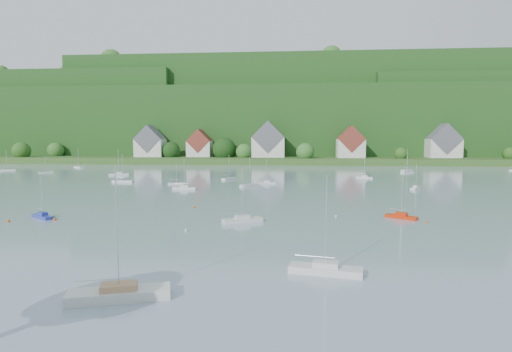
% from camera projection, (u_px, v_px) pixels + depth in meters
% --- Properties ---
extents(far_shore_strip, '(600.00, 60.00, 3.00)m').
position_uv_depth(far_shore_strip, '(260.00, 159.00, 221.30)').
color(far_shore_strip, '#29541F').
rests_on(far_shore_strip, ground).
extents(forested_ridge, '(620.00, 181.22, 69.89)m').
position_uv_depth(forested_ridge, '(268.00, 123.00, 287.31)').
color(forested_ridge, '#133A12').
rests_on(forested_ridge, ground).
extents(village_building_0, '(14.00, 10.40, 16.00)m').
position_uv_depth(village_building_0, '(150.00, 144.00, 212.33)').
color(village_building_0, beige).
rests_on(village_building_0, far_shore_strip).
extents(village_building_1, '(12.00, 9.36, 14.00)m').
position_uv_depth(village_building_1, '(200.00, 145.00, 212.26)').
color(village_building_1, beige).
rests_on(village_building_1, far_shore_strip).
extents(village_building_2, '(16.00, 11.44, 18.00)m').
position_uv_depth(village_building_2, '(268.00, 142.00, 208.16)').
color(village_building_2, beige).
rests_on(village_building_2, far_shore_strip).
extents(village_building_3, '(13.00, 10.40, 15.50)m').
position_uv_depth(village_building_3, '(351.00, 144.00, 202.85)').
color(village_building_3, beige).
rests_on(village_building_3, far_shore_strip).
extents(village_building_4, '(15.00, 10.40, 16.50)m').
position_uv_depth(village_building_4, '(443.00, 144.00, 202.99)').
color(village_building_4, beige).
rests_on(village_building_4, far_shore_strip).
extents(near_sailboat_1, '(4.94, 3.98, 6.77)m').
position_uv_depth(near_sailboat_1, '(43.00, 216.00, 66.92)').
color(near_sailboat_1, '#283599').
rests_on(near_sailboat_1, ground).
extents(near_sailboat_2, '(8.29, 4.44, 10.78)m').
position_uv_depth(near_sailboat_2, '(119.00, 293.00, 33.40)').
color(near_sailboat_2, silver).
rests_on(near_sailboat_2, ground).
extents(near_sailboat_3, '(6.29, 4.35, 8.34)m').
position_uv_depth(near_sailboat_3, '(242.00, 219.00, 63.66)').
color(near_sailboat_3, silver).
rests_on(near_sailboat_3, ground).
extents(near_sailboat_4, '(7.18, 3.27, 9.36)m').
position_uv_depth(near_sailboat_4, '(326.00, 269.00, 39.65)').
color(near_sailboat_4, silver).
rests_on(near_sailboat_4, ground).
extents(near_sailboat_5, '(4.87, 4.10, 6.76)m').
position_uv_depth(near_sailboat_5, '(401.00, 216.00, 66.62)').
color(near_sailboat_5, red).
rests_on(near_sailboat_5, ground).
extents(mooring_buoy_0, '(0.49, 0.49, 0.49)m').
position_uv_depth(mooring_buoy_0, '(55.00, 220.00, 65.17)').
color(mooring_buoy_0, '#D55205').
rests_on(mooring_buoy_0, ground).
extents(mooring_buoy_1, '(0.38, 0.38, 0.38)m').
position_uv_depth(mooring_buoy_1, '(186.00, 231.00, 57.85)').
color(mooring_buoy_1, silver).
rests_on(mooring_buoy_1, ground).
extents(mooring_buoy_2, '(0.40, 0.40, 0.40)m').
position_uv_depth(mooring_buoy_2, '(427.00, 223.00, 63.19)').
color(mooring_buoy_2, '#D55205').
rests_on(mooring_buoy_2, ground).
extents(mooring_buoy_3, '(0.45, 0.45, 0.45)m').
position_uv_depth(mooring_buoy_3, '(194.00, 208.00, 76.83)').
color(mooring_buoy_3, '#D55205').
rests_on(mooring_buoy_3, ground).
extents(mooring_buoy_4, '(0.38, 0.38, 0.38)m').
position_uv_depth(mooring_buoy_4, '(336.00, 217.00, 67.98)').
color(mooring_buoy_4, silver).
rests_on(mooring_buoy_4, ground).
extents(mooring_buoy_5, '(0.47, 0.47, 0.47)m').
position_uv_depth(mooring_buoy_5, '(8.00, 222.00, 63.93)').
color(mooring_buoy_5, '#D55205').
rests_on(mooring_buoy_5, ground).
extents(duck_pair, '(1.67, 1.49, 0.33)m').
position_uv_depth(duck_pair, '(110.00, 290.00, 35.07)').
color(duck_pair, black).
rests_on(duck_pair, ground).
extents(far_sailboat_cluster, '(200.82, 72.23, 8.71)m').
position_uv_depth(far_sailboat_cluster, '(256.00, 176.00, 136.82)').
color(far_sailboat_cluster, silver).
rests_on(far_sailboat_cluster, ground).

